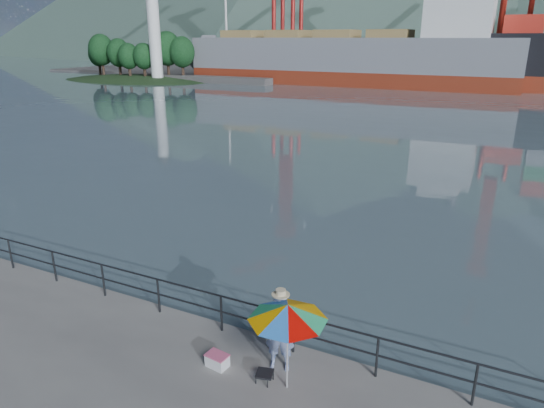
{
  "coord_description": "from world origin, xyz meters",
  "views": [
    {
      "loc": [
        6.9,
        -7.31,
        7.14
      ],
      "look_at": [
        0.3,
        6.0,
        2.0
      ],
      "focal_mm": 32.0,
      "sensor_mm": 36.0,
      "label": 1
    }
  ],
  "objects": [
    {
      "name": "fisherman",
      "position": [
        2.97,
        1.04,
        0.93
      ],
      "size": [
        0.77,
        0.61,
        1.85
      ],
      "primitive_type": "imported",
      "rotation": [
        0.0,
        0.0,
        0.28
      ],
      "color": "navy",
      "rests_on": "ground"
    },
    {
      "name": "folding_stool",
      "position": [
        2.87,
        0.45,
        0.13
      ],
      "size": [
        0.44,
        0.44,
        0.24
      ],
      "color": "black",
      "rests_on": "ground"
    },
    {
      "name": "lighthouse_islet",
      "position": [
        -54.97,
        61.99,
        0.26
      ],
      "size": [
        48.0,
        26.4,
        19.2
      ],
      "color": "#263F1E",
      "rests_on": "ground"
    },
    {
      "name": "far_dock",
      "position": [
        10.0,
        93.0,
        0.0
      ],
      "size": [
        200.0,
        40.0,
        0.4
      ],
      "primitive_type": "cube",
      "color": "#514F4C",
      "rests_on": "ground"
    },
    {
      "name": "cooler_bag",
      "position": [
        1.67,
        0.44,
        0.14
      ],
      "size": [
        0.53,
        0.39,
        0.28
      ],
      "primitive_type": "cube",
      "rotation": [
        0.0,
        0.0,
        -0.13
      ],
      "color": "silver",
      "rests_on": "ground"
    },
    {
      "name": "fishing_rod",
      "position": [
        2.77,
        2.06,
        0.0
      ],
      "size": [
        0.41,
        1.52,
        1.11
      ],
      "primitive_type": "cylinder",
      "rotation": [
        0.96,
        0.0,
        -0.25
      ],
      "color": "black",
      "rests_on": "ground"
    },
    {
      "name": "guardrail",
      "position": [
        0.0,
        1.7,
        0.52
      ],
      "size": [
        22.0,
        0.06,
        1.03
      ],
      "color": "#2D3033",
      "rests_on": "ground"
    },
    {
      "name": "beach_umbrella",
      "position": [
        3.38,
        0.5,
        1.86
      ],
      "size": [
        2.11,
        2.11,
        2.03
      ],
      "color": "white",
      "rests_on": "ground"
    },
    {
      "name": "harbor_water",
      "position": [
        0.0,
        130.0,
        0.0
      ],
      "size": [
        500.0,
        280.0,
        0.0
      ],
      "primitive_type": "cube",
      "color": "#4D626A",
      "rests_on": "ground"
    },
    {
      "name": "bulk_carrier",
      "position": [
        -16.71,
        70.54,
        4.11
      ],
      "size": [
        52.4,
        9.07,
        14.5
      ],
      "color": "maroon",
      "rests_on": "ground"
    }
  ]
}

